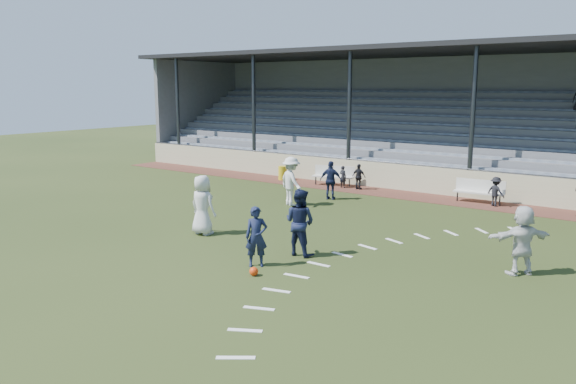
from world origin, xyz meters
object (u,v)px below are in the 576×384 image
object	(u,v)px
football	(254,271)
bench_right	(480,189)
bench_left	(334,174)
player_white_lead	(203,205)
trash_bin	(283,173)
player_navy_lead	(256,237)

from	to	relation	value
football	bench_right	bearing A→B (deg)	82.05
bench_right	football	distance (m)	12.61
bench_left	player_white_lead	world-z (taller)	player_white_lead
bench_right	trash_bin	xyz separation A→B (m)	(-9.99, -0.17, -0.21)
bench_right	player_navy_lead	size ratio (longest dim) A/B	1.25
bench_right	football	size ratio (longest dim) A/B	8.91
bench_right	player_white_lead	size ratio (longest dim) A/B	1.04
bench_left	player_white_lead	xyz separation A→B (m)	(1.32, -10.28, 0.39)
bench_left	player_white_lead	distance (m)	10.37
bench_right	football	bearing A→B (deg)	-102.02
bench_left	bench_right	world-z (taller)	same
football	player_white_lead	bearing A→B (deg)	150.97
bench_left	bench_right	distance (m)	7.02
bench_right	football	xyz separation A→B (m)	(-1.74, -12.48, -0.47)
bench_left	bench_right	xyz separation A→B (m)	(7.02, 0.02, 0.00)
player_white_lead	player_navy_lead	size ratio (longest dim) A/B	1.20
player_white_lead	trash_bin	bearing A→B (deg)	-66.99
bench_right	trash_bin	distance (m)	10.00
bench_right	bench_left	bearing A→B (deg)	176.07
football	player_navy_lead	world-z (taller)	player_navy_lead
football	player_white_lead	size ratio (longest dim) A/B	0.12
bench_left	player_navy_lead	world-z (taller)	player_navy_lead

